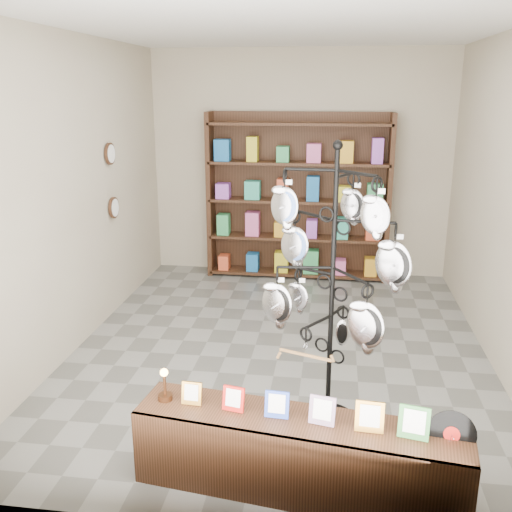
{
  "coord_description": "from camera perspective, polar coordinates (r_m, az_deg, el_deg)",
  "views": [
    {
      "loc": [
        0.48,
        -5.21,
        2.48
      ],
      "look_at": [
        -0.11,
        -1.0,
        1.23
      ],
      "focal_mm": 40.0,
      "sensor_mm": 36.0,
      "label": 1
    }
  ],
  "objects": [
    {
      "name": "back_shelving",
      "position": [
        7.66,
        4.2,
        5.41
      ],
      "size": [
        2.42,
        0.36,
        2.2
      ],
      "color": "black",
      "rests_on": "ground"
    },
    {
      "name": "front_shelf",
      "position": [
        3.82,
        4.25,
        -19.23
      ],
      "size": [
        2.12,
        0.7,
        0.74
      ],
      "rotation": [
        0.0,
        0.0,
        -0.13
      ],
      "color": "black",
      "rests_on": "ground"
    },
    {
      "name": "display_tree",
      "position": [
        4.13,
        7.7,
        -1.24
      ],
      "size": [
        1.19,
        1.19,
        2.15
      ],
      "rotation": [
        0.0,
        0.0,
        -0.43
      ],
      "color": "black",
      "rests_on": "ground"
    },
    {
      "name": "wall_clocks",
      "position": [
        6.56,
        -14.21,
        7.28
      ],
      "size": [
        0.03,
        0.24,
        0.84
      ],
      "color": "black",
      "rests_on": "ground"
    },
    {
      "name": "room_envelope",
      "position": [
        5.27,
        2.67,
        9.48
      ],
      "size": [
        5.0,
        5.0,
        5.0
      ],
      "color": "#AEA68C",
      "rests_on": "ground"
    },
    {
      "name": "ground",
      "position": [
        5.79,
        2.43,
        -9.01
      ],
      "size": [
        5.0,
        5.0,
        0.0
      ],
      "primitive_type": "plane",
      "color": "slate",
      "rests_on": "ground"
    }
  ]
}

